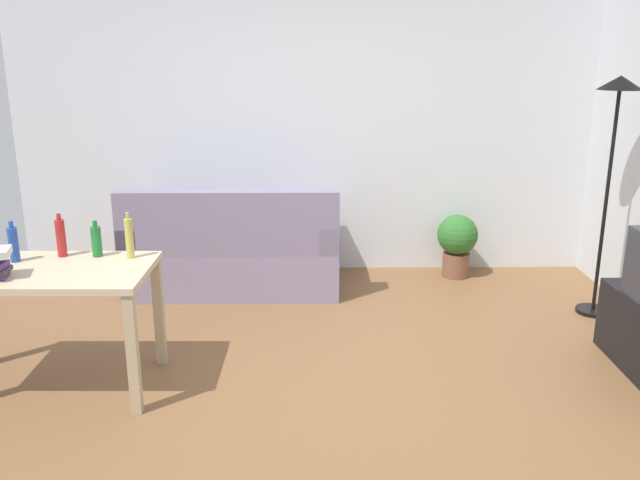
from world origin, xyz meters
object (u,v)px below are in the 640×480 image
object	(u,v)px
torchiere_lamp	(615,131)
potted_plant	(457,241)
bottle_green	(96,241)
bottle_squat	(129,238)
bottle_blue	(13,244)
desk	(48,286)
bottle_red	(61,237)
couch	(233,255)

from	to	relation	value
torchiere_lamp	potted_plant	world-z (taller)	torchiere_lamp
potted_plant	bottle_green	xyz separation A→B (m)	(-2.63, -1.78, 0.53)
potted_plant	bottle_green	size ratio (longest dim) A/B	2.49
potted_plant	bottle_squat	world-z (taller)	bottle_squat
torchiere_lamp	bottle_blue	distance (m)	4.15
bottle_green	bottle_squat	size ratio (longest dim) A/B	0.80
desk	bottle_red	size ratio (longest dim) A/B	4.46
bottle_red	bottle_squat	xyz separation A→B (m)	(0.43, -0.04, 0.01)
bottle_squat	desk	bearing A→B (deg)	-155.79
couch	potted_plant	xyz separation A→B (m)	(1.97, 0.31, 0.02)
couch	bottle_squat	distance (m)	1.67
couch	bottle_green	bearing A→B (deg)	65.84
potted_plant	bottle_red	bearing A→B (deg)	-148.04
couch	potted_plant	size ratio (longest dim) A/B	3.11
bottle_red	potted_plant	bearing A→B (deg)	31.96
couch	bottle_blue	bearing A→B (deg)	54.37
couch	bottle_red	xyz separation A→B (m)	(-0.87, -1.46, 0.57)
torchiere_lamp	potted_plant	distance (m)	1.66
torchiere_lamp	potted_plant	xyz separation A→B (m)	(-0.90, 0.88, -1.08)
couch	potted_plant	distance (m)	1.99
torchiere_lamp	bottle_red	bearing A→B (deg)	-166.55
couch	bottle_green	distance (m)	1.70
bottle_blue	torchiere_lamp	bearing A→B (deg)	14.04
bottle_red	bottle_squat	bearing A→B (deg)	-5.03
torchiere_lamp	bottle_red	xyz separation A→B (m)	(-3.75, -0.90, -0.53)
potted_plant	bottle_squat	xyz separation A→B (m)	(-2.42, -1.81, 0.56)
desk	bottle_red	xyz separation A→B (m)	(0.01, 0.24, 0.23)
potted_plant	bottle_blue	size ratio (longest dim) A/B	2.27
bottle_red	bottle_green	bearing A→B (deg)	-1.04
torchiere_lamp	desk	world-z (taller)	torchiere_lamp
potted_plant	bottle_red	world-z (taller)	bottle_red
bottle_red	bottle_squat	size ratio (longest dim) A/B	0.95
couch	torchiere_lamp	size ratio (longest dim) A/B	0.98
desk	bottle_blue	xyz separation A→B (m)	(-0.23, 0.13, 0.22)
potted_plant	couch	bearing A→B (deg)	-170.99
desk	potted_plant	world-z (taller)	desk
torchiere_lamp	bottle_green	size ratio (longest dim) A/B	7.91
bottle_red	desk	bearing A→B (deg)	-93.29
bottle_green	desk	bearing A→B (deg)	-134.69
torchiere_lamp	potted_plant	bearing A→B (deg)	135.71
potted_plant	bottle_blue	distance (m)	3.66
bottle_blue	bottle_green	distance (m)	0.47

